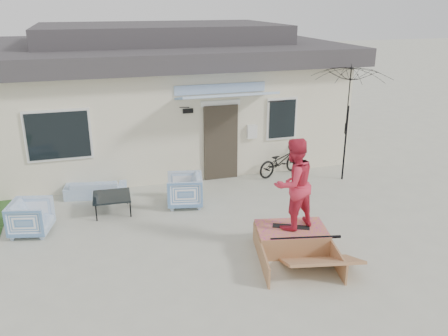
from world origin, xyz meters
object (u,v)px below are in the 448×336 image
object	(u,v)px
armchair_right	(185,189)
coffee_table	(112,204)
loveseat	(95,185)
skate_ramp	(291,238)
patio_umbrella	(347,119)
armchair_left	(31,216)
bicycle	(280,158)
skateboard	(291,226)
skater	(293,183)

from	to	relation	value
armchair_right	coffee_table	bearing A→B (deg)	-81.36
loveseat	armchair_right	size ratio (longest dim) A/B	1.78
loveseat	skate_ramp	size ratio (longest dim) A/B	0.83
armchair_right	patio_umbrella	size ratio (longest dim) A/B	0.36
armchair_left	patio_umbrella	size ratio (longest dim) A/B	0.34
armchair_left	skate_ramp	world-z (taller)	armchair_left
loveseat	skate_ramp	distance (m)	5.38
bicycle	skateboard	bearing A→B (deg)	139.58
bicycle	patio_umbrella	size ratio (longest dim) A/B	0.64
bicycle	patio_umbrella	bearing A→B (deg)	-138.83
skateboard	skater	bearing A→B (deg)	0.00
loveseat	armchair_left	world-z (taller)	armchair_left
loveseat	skater	bearing A→B (deg)	142.83
loveseat	armchair_right	bearing A→B (deg)	159.16
patio_umbrella	skate_ramp	xyz separation A→B (m)	(-3.01, -3.18, -1.52)
armchair_left	coffee_table	xyz separation A→B (m)	(1.73, 0.60, -0.20)
skateboard	skate_ramp	bearing A→B (deg)	-75.68
loveseat	skate_ramp	world-z (taller)	loveseat
armchair_left	coffee_table	distance (m)	1.84
armchair_right	skater	world-z (taller)	skater
patio_umbrella	skate_ramp	bearing A→B (deg)	-133.43
bicycle	skater	size ratio (longest dim) A/B	0.84
loveseat	skate_ramp	bearing A→B (deg)	142.42
skateboard	armchair_right	bearing A→B (deg)	147.12
armchair_right	patio_umbrella	distance (m)	4.83
bicycle	patio_umbrella	world-z (taller)	patio_umbrella
patio_umbrella	loveseat	bearing A→B (deg)	173.76
coffee_table	armchair_left	bearing A→B (deg)	-161.06
armchair_right	skate_ramp	distance (m)	3.16
patio_umbrella	skateboard	size ratio (longest dim) A/B	3.26
armchair_left	bicycle	world-z (taller)	bicycle
coffee_table	patio_umbrella	world-z (taller)	patio_umbrella
skater	patio_umbrella	bearing A→B (deg)	-150.93
armchair_right	loveseat	bearing A→B (deg)	-108.42
coffee_table	bicycle	xyz separation A→B (m)	(4.81, 1.22, 0.28)
skate_ramp	loveseat	bearing A→B (deg)	144.87
bicycle	skateboard	size ratio (longest dim) A/B	2.09
armchair_right	skater	bearing A→B (deg)	42.77
loveseat	skateboard	bearing A→B (deg)	142.83
loveseat	armchair_left	xyz separation A→B (m)	(-1.39, -1.71, 0.11)
skate_ramp	coffee_table	bearing A→B (deg)	151.60
armchair_left	skateboard	bearing A→B (deg)	-99.55
bicycle	skate_ramp	distance (m)	4.29
skater	skateboard	bearing A→B (deg)	180.00
coffee_table	skateboard	bearing A→B (deg)	-39.45
coffee_table	bicycle	world-z (taller)	bicycle
skate_ramp	skateboard	bearing A→B (deg)	90.00
bicycle	skate_ramp	bearing A→B (deg)	139.67
armchair_right	skate_ramp	size ratio (longest dim) A/B	0.47
coffee_table	skate_ramp	world-z (taller)	skate_ramp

